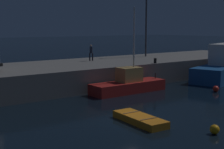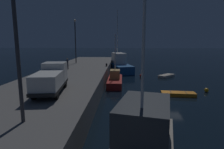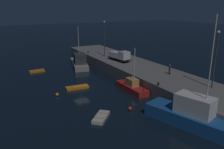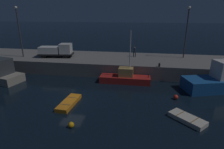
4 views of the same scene
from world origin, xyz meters
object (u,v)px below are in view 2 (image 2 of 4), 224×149
fishing_boat_white (115,80)px  utility_truck (51,78)px  rowboat_white_mid (178,94)px  mooring_buoy_near (206,90)px  bollard_central (107,65)px  dockworker (67,63)px  fishing_boat_blue (119,65)px  lamp_post_east (75,38)px  mooring_buoy_mid (141,76)px  dinghy_red_small (166,76)px  lamp_post_west (16,29)px

fishing_boat_white → utility_truck: bearing=158.5°
rowboat_white_mid → mooring_buoy_near: mooring_buoy_near is taller
bollard_central → dockworker: bearing=124.1°
dockworker → mooring_buoy_near: bearing=-103.5°
fishing_boat_white → mooring_buoy_near: (-3.71, -11.83, -0.47)m
fishing_boat_blue → rowboat_white_mid: 20.60m
utility_truck → dockworker: 13.64m
utility_truck → mooring_buoy_near: bearing=-62.3°
mooring_buoy_near → lamp_post_east: (13.09, 19.89, 6.78)m
rowboat_white_mid → mooring_buoy_near: 4.45m
rowboat_white_mid → utility_truck: 14.83m
fishing_boat_blue → bollard_central: (-8.85, 1.95, 1.05)m
fishing_boat_blue → utility_truck: size_ratio=2.13×
dockworker → utility_truck: bearing=-169.7°
rowboat_white_mid → mooring_buoy_mid: (11.89, 3.25, 0.06)m
dinghy_red_small → fishing_boat_white: bearing=126.4°
fishing_boat_white → mooring_buoy_near: fishing_boat_white is taller
fishing_boat_white → dinghy_red_small: 11.32m
lamp_post_west → utility_truck: lamp_post_west is taller
lamp_post_east → utility_truck: (-21.88, -3.12, -3.69)m
mooring_buoy_near → utility_truck: utility_truck is taller
fishing_boat_white → dockworker: size_ratio=4.27×
fishing_boat_white → dinghy_red_small: fishing_boat_white is taller
mooring_buoy_near → mooring_buoy_mid: 12.46m
fishing_boat_blue → rowboat_white_mid: (-19.17, -7.46, -1.13)m
dinghy_red_small → bollard_central: (-1.90, 10.75, 2.18)m
dinghy_red_small → mooring_buoy_mid: bearing=94.1°
fishing_boat_white → lamp_post_east: size_ratio=0.88×
bollard_central → utility_truck: bearing=169.2°
dinghy_red_small → lamp_post_east: size_ratio=0.40×
mooring_buoy_near → dockworker: (4.62, 19.21, 2.87)m
fishing_boat_blue → utility_truck: bearing=168.7°
dockworker → lamp_post_west: bearing=-171.0°
fishing_boat_white → mooring_buoy_mid: (6.38, -4.52, -0.46)m
fishing_boat_blue → dockworker: (-12.74, 7.68, 1.79)m
mooring_buoy_mid → dockworker: dockworker is taller
lamp_post_east → bollard_central: size_ratio=16.72×
mooring_buoy_mid → lamp_post_west: bearing=160.6°
mooring_buoy_near → dockworker: size_ratio=0.30×
dinghy_red_small → mooring_buoy_near: mooring_buoy_near is taller
lamp_post_east → mooring_buoy_mid: bearing=-103.4°
fishing_boat_white → rowboat_white_mid: (-5.52, -7.76, -0.52)m
lamp_post_west → dockworker: (19.52, 3.10, -3.93)m
utility_truck → mooring_buoy_mid: bearing=-26.6°
rowboat_white_mid → lamp_post_east: bearing=46.7°
fishing_boat_white → lamp_post_west: size_ratio=0.88×
utility_truck → bollard_central: utility_truck is taller
dinghy_red_small → dockworker: (-5.79, 16.48, 2.91)m
fishing_boat_blue → utility_truck: (-26.16, 5.25, 2.00)m
bollard_central → fishing_boat_white: bearing=-161.2°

